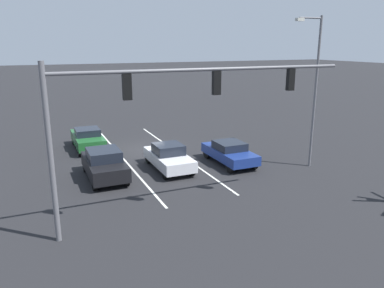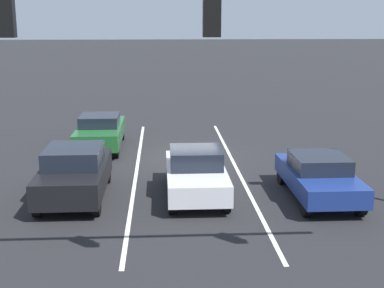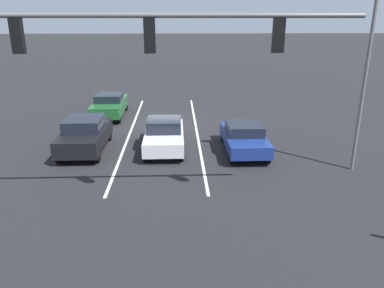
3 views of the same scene
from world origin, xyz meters
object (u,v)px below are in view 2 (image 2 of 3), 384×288
Objects in this scene: car_navy_leftlane_front at (319,176)px; car_silver_midlane_front at (196,173)px; traffic_signal_gantry at (88,44)px; car_black_rightlane_front at (75,173)px; car_darkgreen_rightlane_second at (100,131)px.

car_silver_midlane_front is (3.74, -0.49, 0.02)m from car_navy_leftlane_front.
traffic_signal_gantry is at bearing 42.47° from car_navy_leftlane_front.
car_black_rightlane_front is at bearing -77.20° from traffic_signal_gantry.
traffic_signal_gantry is at bearing 68.78° from car_silver_midlane_front.
car_black_rightlane_front is at bearing 89.25° from car_darkgreen_rightlane_second.
car_navy_leftlane_front is 10.09m from car_darkgreen_rightlane_second.
car_black_rightlane_front is (3.72, 0.06, 0.08)m from car_silver_midlane_front.
car_silver_midlane_front is 1.00× the size of car_black_rightlane_front.
traffic_signal_gantry reaches higher than car_silver_midlane_front.
car_navy_leftlane_front is at bearing 137.05° from car_darkgreen_rightlane_second.
car_silver_midlane_front reaches higher than car_navy_leftlane_front.
car_darkgreen_rightlane_second is (-0.08, -6.44, -0.06)m from car_black_rightlane_front.
car_darkgreen_rightlane_second is at bearing -90.75° from car_black_rightlane_front.
car_black_rightlane_front is (7.47, -0.43, 0.10)m from car_navy_leftlane_front.
car_black_rightlane_front reaches higher than car_navy_leftlane_front.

